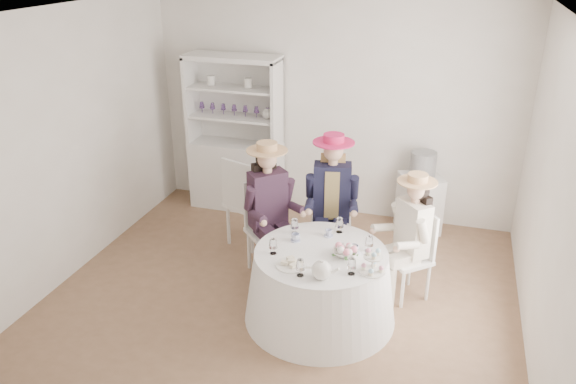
# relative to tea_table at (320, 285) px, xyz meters

# --- Properties ---
(ground) EXTENTS (4.50, 4.50, 0.00)m
(ground) POSITION_rel_tea_table_xyz_m (-0.43, 0.31, -0.34)
(ground) COLOR brown
(ground) RESTS_ON ground
(ceiling) EXTENTS (4.50, 4.50, 0.00)m
(ceiling) POSITION_rel_tea_table_xyz_m (-0.43, 0.31, 2.36)
(ceiling) COLOR white
(ceiling) RESTS_ON wall_back
(wall_back) EXTENTS (4.50, 0.00, 4.50)m
(wall_back) POSITION_rel_tea_table_xyz_m (-0.43, 2.31, 1.01)
(wall_back) COLOR silver
(wall_back) RESTS_ON ground
(wall_front) EXTENTS (4.50, 0.00, 4.50)m
(wall_front) POSITION_rel_tea_table_xyz_m (-0.43, -1.69, 1.01)
(wall_front) COLOR silver
(wall_front) RESTS_ON ground
(wall_left) EXTENTS (0.00, 4.50, 4.50)m
(wall_left) POSITION_rel_tea_table_xyz_m (-2.68, 0.31, 1.01)
(wall_left) COLOR silver
(wall_left) RESTS_ON ground
(wall_right) EXTENTS (0.00, 4.50, 4.50)m
(wall_right) POSITION_rel_tea_table_xyz_m (1.82, 0.31, 1.01)
(wall_right) COLOR silver
(wall_right) RESTS_ON ground
(tea_table) EXTENTS (1.40, 1.40, 0.69)m
(tea_table) POSITION_rel_tea_table_xyz_m (0.00, 0.00, 0.00)
(tea_table) COLOR white
(tea_table) RESTS_ON ground
(hutch) EXTENTS (1.30, 0.75, 1.99)m
(hutch) POSITION_rel_tea_table_xyz_m (-1.64, 2.07, 0.37)
(hutch) COLOR silver
(hutch) RESTS_ON ground
(side_table) EXTENTS (0.60, 0.60, 0.70)m
(side_table) POSITION_rel_tea_table_xyz_m (0.71, 2.06, 0.01)
(side_table) COLOR silver
(side_table) RESTS_ON ground
(hatbox) EXTENTS (0.33, 0.33, 0.30)m
(hatbox) POSITION_rel_tea_table_xyz_m (0.71, 2.06, 0.51)
(hatbox) COLOR black
(hatbox) RESTS_ON side_table
(guest_left) EXTENTS (0.61, 0.61, 1.45)m
(guest_left) POSITION_rel_tea_table_xyz_m (-0.70, 0.61, 0.47)
(guest_left) COLOR silver
(guest_left) RESTS_ON ground
(guest_mid) EXTENTS (0.56, 0.59, 1.49)m
(guest_mid) POSITION_rel_tea_table_xyz_m (-0.12, 0.92, 0.50)
(guest_mid) COLOR silver
(guest_mid) RESTS_ON ground
(guest_right) EXTENTS (0.56, 0.55, 1.30)m
(guest_right) POSITION_rel_tea_table_xyz_m (0.73, 0.57, 0.39)
(guest_right) COLOR silver
(guest_right) RESTS_ON ground
(spare_chair) EXTENTS (0.57, 0.57, 1.07)m
(spare_chair) POSITION_rel_tea_table_xyz_m (-1.15, 1.08, 0.23)
(spare_chair) COLOR silver
(spare_chair) RESTS_ON ground
(teacup_a) EXTENTS (0.10, 0.10, 0.06)m
(teacup_a) POSITION_rel_tea_table_xyz_m (-0.28, 0.14, 0.38)
(teacup_a) COLOR white
(teacup_a) RESTS_ON tea_table
(teacup_b) EXTENTS (0.08, 0.08, 0.06)m
(teacup_b) POSITION_rel_tea_table_xyz_m (-0.01, 0.31, 0.38)
(teacup_b) COLOR white
(teacup_b) RESTS_ON tea_table
(teacup_c) EXTENTS (0.11, 0.11, 0.07)m
(teacup_c) POSITION_rel_tea_table_xyz_m (0.28, 0.08, 0.38)
(teacup_c) COLOR white
(teacup_c) RESTS_ON tea_table
(flower_bowl) EXTENTS (0.26, 0.26, 0.06)m
(flower_bowl) POSITION_rel_tea_table_xyz_m (0.22, 0.00, 0.38)
(flower_bowl) COLOR white
(flower_bowl) RESTS_ON tea_table
(flower_arrangement) EXTENTS (0.17, 0.16, 0.06)m
(flower_arrangement) POSITION_rel_tea_table_xyz_m (0.22, -0.03, 0.43)
(flower_arrangement) COLOR pink
(flower_arrangement) RESTS_ON tea_table
(table_teapot) EXTENTS (0.23, 0.17, 0.18)m
(table_teapot) POSITION_rel_tea_table_xyz_m (0.11, -0.41, 0.42)
(table_teapot) COLOR white
(table_teapot) RESTS_ON tea_table
(sandwich_plate) EXTENTS (0.27, 0.27, 0.06)m
(sandwich_plate) POSITION_rel_tea_table_xyz_m (-0.19, -0.29, 0.36)
(sandwich_plate) COLOR white
(sandwich_plate) RESTS_ON tea_table
(cupcake_stand) EXTENTS (0.22, 0.22, 0.21)m
(cupcake_stand) POSITION_rel_tea_table_xyz_m (0.49, -0.19, 0.42)
(cupcake_stand) COLOR white
(cupcake_stand) RESTS_ON tea_table
(stemware_set) EXTENTS (0.88, 0.92, 0.15)m
(stemware_set) POSITION_rel_tea_table_xyz_m (0.00, -0.00, 0.42)
(stemware_set) COLOR white
(stemware_set) RESTS_ON tea_table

